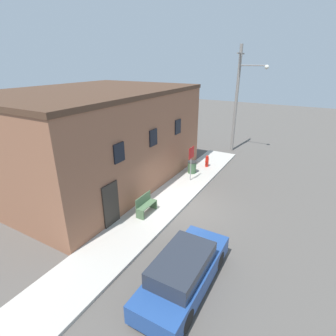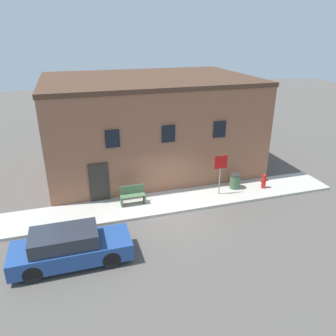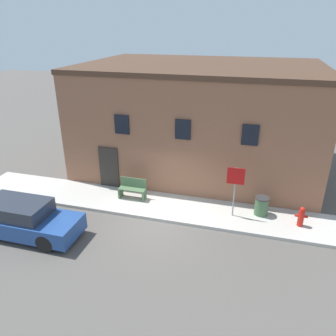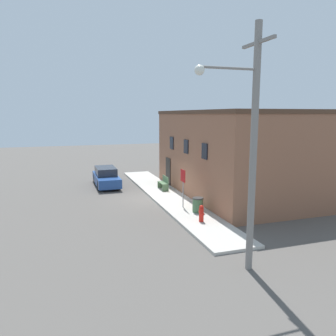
{
  "view_description": "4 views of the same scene",
  "coord_description": "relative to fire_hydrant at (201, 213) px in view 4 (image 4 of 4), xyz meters",
  "views": [
    {
      "loc": [
        -11.01,
        -5.14,
        7.26
      ],
      "look_at": [
        0.16,
        1.15,
        2.0
      ],
      "focal_mm": 28.0,
      "sensor_mm": 36.0,
      "label": 1
    },
    {
      "loc": [
        -4.21,
        -13.23,
        8.36
      ],
      "look_at": [
        0.16,
        1.15,
        2.0
      ],
      "focal_mm": 35.0,
      "sensor_mm": 36.0,
      "label": 2
    },
    {
      "loc": [
        3.6,
        -11.19,
        7.69
      ],
      "look_at": [
        0.16,
        1.15,
        2.0
      ],
      "focal_mm": 35.0,
      "sensor_mm": 36.0,
      "label": 3
    },
    {
      "loc": [
        20.31,
        -5.51,
        5.48
      ],
      "look_at": [
        0.16,
        1.15,
        2.0
      ],
      "focal_mm": 35.0,
      "sensor_mm": 36.0,
      "label": 4
    }
  ],
  "objects": [
    {
      "name": "stop_sign",
      "position": [
        -2.72,
        0.04,
        1.14
      ],
      "size": [
        0.71,
        0.06,
        2.22
      ],
      "color": "gray",
      "rests_on": "sidewalk"
    },
    {
      "name": "sidewalk",
      "position": [
        -5.75,
        0.08,
        -0.49
      ],
      "size": [
        18.85,
        2.3,
        0.13
      ],
      "color": "#BCB7AD",
      "rests_on": "ground"
    },
    {
      "name": "ground_plane",
      "position": [
        -5.75,
        -1.07,
        -0.56
      ],
      "size": [
        80.0,
        80.0,
        0.0
      ],
      "primitive_type": "plane",
      "color": "#56514C"
    },
    {
      "name": "parked_car",
      "position": [
        -10.55,
        -3.33,
        0.13
      ],
      "size": [
        4.51,
        1.65,
        1.44
      ],
      "color": "black",
      "rests_on": "ground"
    },
    {
      "name": "trash_bin",
      "position": [
        -1.56,
        0.48,
        -0.01
      ],
      "size": [
        0.6,
        0.6,
        0.82
      ],
      "color": "#426642",
      "rests_on": "sidewalk"
    },
    {
      "name": "utility_pole",
      "position": [
        4.98,
        -0.5,
        4.0
      ],
      "size": [
        1.8,
        2.32,
        8.45
      ],
      "color": "gray",
      "rests_on": "ground"
    },
    {
      "name": "bench",
      "position": [
        -7.39,
        0.35,
        0.03
      ],
      "size": [
        1.26,
        0.44,
        0.97
      ],
      "color": "#4C6B47",
      "rests_on": "sidewalk"
    },
    {
      "name": "fire_hydrant",
      "position": [
        0.0,
        0.0,
        0.0
      ],
      "size": [
        0.49,
        0.24,
        0.85
      ],
      "color": "red",
      "rests_on": "sidewalk"
    },
    {
      "name": "brick_building",
      "position": [
        -5.23,
        5.53,
        2.32
      ],
      "size": [
        12.46,
        8.73,
        5.75
      ],
      "color": "#8E5B42",
      "rests_on": "ground"
    }
  ]
}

